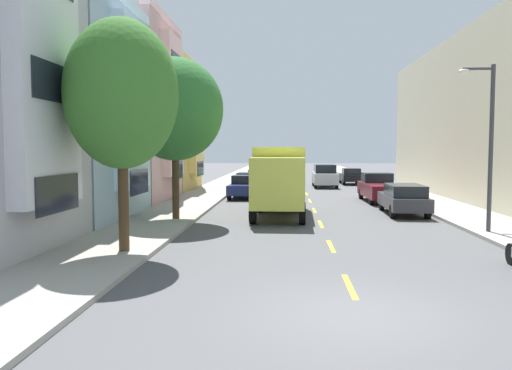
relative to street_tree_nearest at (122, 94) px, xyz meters
The scene contains 18 objects.
ground_plane 26.09m from the street_tree_nearest, 75.54° to the left, with size 160.00×160.00×0.00m, color #4C4C4F.
sidewalk_left 23.33m from the street_tree_nearest, 91.76° to the left, with size 3.20×120.00×0.14m, color #A39E93.
sidewalk_right 26.94m from the street_tree_nearest, 59.40° to the left, with size 3.20×120.00×0.14m, color #A39E93.
lane_centerline_dashes 20.92m from the street_tree_nearest, 71.68° to the left, with size 0.14×47.20×0.01m.
townhouse_third_rose 17.70m from the street_tree_nearest, 116.05° to the left, with size 11.75×8.05×11.28m.
townhouse_fourth_mustard 25.59m from the street_tree_nearest, 109.40° to the left, with size 13.22×8.05×10.05m.
street_tree_nearest is the anchor object (origin of this frame).
street_tree_second 7.29m from the street_tree_nearest, 90.00° to the left, with size 4.28×4.28×7.11m.
street_lamp 13.14m from the street_tree_nearest, 19.62° to the left, with size 1.35×0.28×6.19m.
delivery_box_truck 11.12m from the street_tree_nearest, 64.56° to the left, with size 2.55×7.39×3.31m.
parked_pickup_burgundy 20.19m from the street_tree_nearest, 57.30° to the left, with size 2.10×5.34×1.73m.
parked_hatchback_white 49.14m from the street_tree_nearest, 87.48° to the left, with size 1.82×4.03×1.50m.
parked_hatchback_navy 18.89m from the street_tree_nearest, 83.39° to the left, with size 1.86×4.05×1.50m.
parked_sedan_teal 24.18m from the street_tree_nearest, 85.22° to the left, with size 1.90×4.54×1.43m.
parked_hatchback_black 34.28m from the street_tree_nearest, 71.40° to the left, with size 1.76×4.01×1.50m.
parked_pickup_forest 38.94m from the street_tree_nearest, 86.97° to the left, with size 2.01×5.30×1.73m.
parked_wagon_charcoal 15.43m from the street_tree_nearest, 44.03° to the left, with size 1.95×4.75×1.50m.
moving_silver_sedan 30.01m from the street_tree_nearest, 74.01° to the left, with size 1.95×4.80×1.93m.
Camera 1 is at (-1.50, -9.87, 3.20)m, focal length 35.77 mm.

